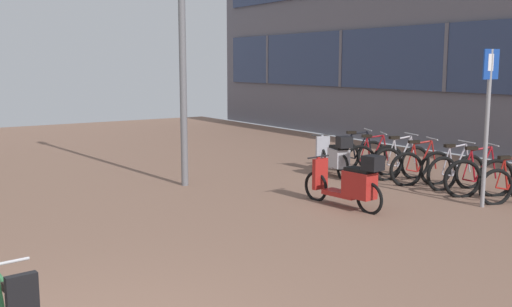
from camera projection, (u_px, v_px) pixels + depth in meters
The scene contains 11 objects.
bicycle_rack_00 at pixel (511, 185), 10.32m from camera, with size 1.24×0.56×0.93m.
bicycle_rack_01 at pixel (479, 178), 10.85m from camera, with size 1.28×0.69×1.02m.
bicycle_rack_02 at pixel (456, 172), 11.50m from camera, with size 1.35×0.48×0.98m.
bicycle_rack_03 at pixel (421, 168), 11.90m from camera, with size 1.28×0.61×1.00m.
bicycle_rack_04 at pixel (401, 163), 12.51m from camera, with size 1.41×0.50×1.01m.
bicycle_rack_05 at pixel (374, 160), 12.97m from camera, with size 1.18×0.73×0.98m.
bicycle_rack_06 at pixel (358, 155), 13.60m from camera, with size 1.28×0.63×0.99m.
scooter_near at pixel (335, 156), 12.86m from camera, with size 0.80×1.72×0.96m.
scooter_mid at pixel (351, 183), 9.93m from camera, with size 0.54×1.78×1.00m.
parking_sign at pixel (488, 111), 9.87m from camera, with size 0.40×0.07×2.68m.
lamp_post at pixel (182, 25), 11.44m from camera, with size 0.20×0.52×5.76m.
Camera 1 is at (-1.24, -4.36, 2.43)m, focal length 41.25 mm.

